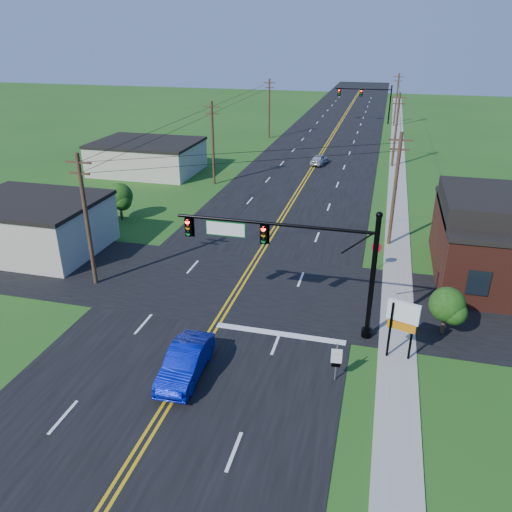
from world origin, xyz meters
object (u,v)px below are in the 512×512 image
(signal_mast_far, at_px, (366,98))
(stop_sign, at_px, (376,250))
(route_sign, at_px, (336,359))
(blue_car, at_px, (186,363))
(signal_mast_main, at_px, (291,252))

(signal_mast_far, bearing_deg, stop_sign, -85.97)
(stop_sign, bearing_deg, route_sign, -77.32)
(signal_mast_far, relative_size, route_sign, 5.12)
(route_sign, xyz_separation_m, stop_sign, (1.39, 13.24, 0.31))
(signal_mast_far, height_order, blue_car, signal_mast_far)
(blue_car, relative_size, route_sign, 2.22)
(signal_mast_main, bearing_deg, route_sign, -53.77)
(signal_mast_main, bearing_deg, signal_mast_far, 89.92)
(blue_car, bearing_deg, signal_mast_far, 84.60)
(signal_mast_far, xyz_separation_m, stop_sign, (4.45, -63.07, -2.99))
(stop_sign, bearing_deg, signal_mast_main, -98.34)
(signal_mast_far, relative_size, stop_sign, 5.07)
(signal_mast_far, bearing_deg, route_sign, -87.70)
(signal_mast_far, distance_m, blue_car, 78.02)
(route_sign, relative_size, stop_sign, 0.99)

